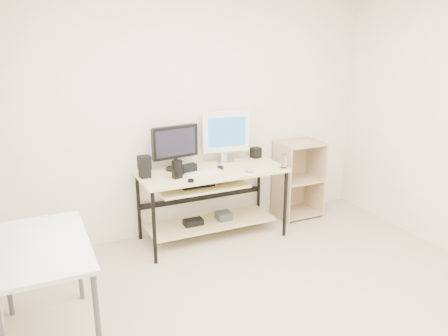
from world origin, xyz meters
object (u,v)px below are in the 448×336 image
white_imac (226,133)px  audio_controller (177,169)px  shelf_unit (296,178)px  black_monitor (175,145)px  desk (210,190)px  side_table (42,255)px

white_imac → audio_controller: size_ratio=3.11×
shelf_unit → audio_controller: audio_controller is taller
shelf_unit → black_monitor: black_monitor is taller
desk → black_monitor: size_ratio=3.02×
desk → white_imac: bearing=36.2°
black_monitor → shelf_unit: bearing=-8.8°
audio_controller → side_table: bearing=-154.8°
desk → shelf_unit: bearing=7.8°
side_table → white_imac: white_imac is taller
side_table → audio_controller: bearing=36.7°
side_table → black_monitor: bearing=42.2°
desk → audio_controller: (-0.39, -0.11, 0.30)m
black_monitor → audio_controller: size_ratio=2.79×
white_imac → audio_controller: 0.77m
shelf_unit → audio_controller: 1.63m
side_table → shelf_unit: bearing=23.3°
side_table → shelf_unit: (2.83, 1.22, -0.22)m
desk → shelf_unit: shelf_unit is taller
white_imac → shelf_unit: bearing=3.6°
desk → side_table: (-1.65, -1.06, 0.13)m
shelf_unit → audio_controller: (-1.56, -0.27, 0.39)m
shelf_unit → black_monitor: bearing=179.9°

